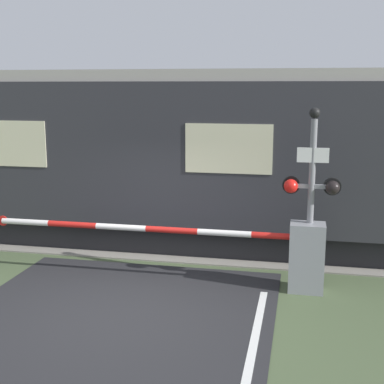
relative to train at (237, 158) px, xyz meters
name	(u,v)px	position (x,y,z in m)	size (l,w,h in m)	color
ground_plane	(125,306)	(-1.34, -3.84, -1.98)	(80.00, 80.00, 0.00)	#475638
track_bed	(178,239)	(-1.34, 0.00, -1.95)	(36.00, 3.20, 0.13)	gray
train	(237,158)	(0.00, 0.00, 0.00)	(17.09, 2.82, 3.86)	black
crossing_barrier	(276,252)	(1.03, -2.56, -1.30)	(6.20, 0.44, 1.22)	gray
signal_post	(311,189)	(1.59, -2.50, -0.17)	(0.99, 0.26, 3.19)	gray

